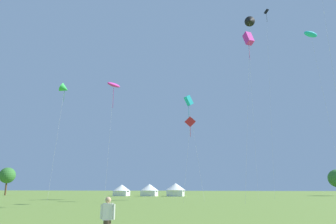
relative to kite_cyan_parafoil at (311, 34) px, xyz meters
The scene contains 13 objects.
kite_cyan_parafoil is the anchor object (origin of this frame).
kite_red_diamond 34.38m from the kite_cyan_parafoil, 143.97° to the right, with size 1.89×0.81×12.27m.
kite_green_delta 47.78m from the kite_cyan_parafoil, 156.24° to the right, with size 1.97×1.78×17.88m.
kite_black_delta 21.44m from the kite_cyan_parafoil, 128.35° to the right, with size 3.05×2.29×27.67m.
kite_magenta_parafoil 40.80m from the kite_cyan_parafoil, 152.23° to the right, with size 2.02×2.61×17.74m.
kite_black_diamond 8.68m from the kite_cyan_parafoil, behind, with size 1.73×1.18×38.00m.
kite_magenta_box 11.97m from the kite_cyan_parafoil, behind, with size 2.33×3.62×33.30m.
kite_cyan_box 30.05m from the kite_cyan_parafoil, 154.02° to the right, with size 3.11×2.14×16.95m.
person_spectator 62.14m from the kite_cyan_parafoil, 113.56° to the right, with size 0.57×0.32×1.73m.
festival_tent_center 55.50m from the kite_cyan_parafoil, 159.48° to the left, with size 4.28×4.28×2.78m.
festival_tent_right 50.00m from the kite_cyan_parafoil, 155.89° to the left, with size 4.48×4.48×2.91m.
festival_tent_left 45.36m from the kite_cyan_parafoil, 151.39° to the left, with size 4.78×4.78×3.11m.
tree_distant_right 82.65m from the kite_cyan_parafoil, 167.85° to the left, with size 4.25×4.25×7.41m.
Camera 1 is at (7.08, -5.08, 2.07)m, focal length 33.59 mm.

